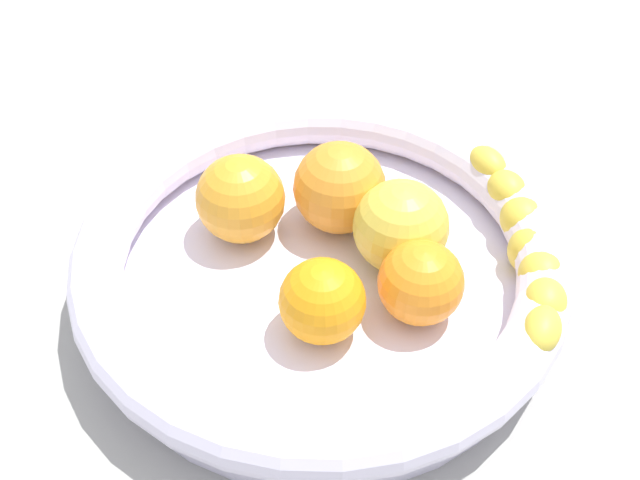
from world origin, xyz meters
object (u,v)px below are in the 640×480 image
fruit_bowl (320,262)px  banana_draped_left (527,244)px  apple_yellow (401,227)px  orange_mid_right (322,301)px  orange_rear (421,283)px  orange_mid_left (339,187)px  orange_front (241,199)px

fruit_bowl → banana_draped_left: bearing=-48.3°
fruit_bowl → apple_yellow: size_ratio=5.12×
orange_mid_right → apple_yellow: 8.20cm
fruit_bowl → orange_rear: size_ratio=6.03×
orange_mid_left → fruit_bowl: bearing=-154.6°
orange_rear → orange_mid_left: bearing=71.2°
orange_front → orange_mid_left: size_ratio=0.95×
orange_front → orange_mid_left: orange_mid_left is taller
banana_draped_left → orange_mid_right: 14.93cm
orange_front → orange_mid_right: (-3.14, -10.36, -0.42)cm
fruit_bowl → orange_mid_left: 5.75cm
fruit_bowl → orange_mid_right: bearing=-137.5°
banana_draped_left → orange_mid_right: orange_mid_right is taller
banana_draped_left → orange_front: orange_front is taller
orange_mid_left → orange_rear: bearing=-108.8°
orange_mid_left → orange_mid_right: size_ratio=1.21×
banana_draped_left → orange_front: (-10.05, 17.34, 0.80)cm
orange_mid_right → orange_front: bearing=73.1°
orange_front → orange_rear: size_ratio=1.14×
apple_yellow → orange_rear: bearing=-127.4°
orange_rear → apple_yellow: apple_yellow is taller
orange_mid_left → orange_rear: 10.06cm
banana_draped_left → orange_rear: bearing=157.9°
banana_draped_left → orange_mid_left: size_ratio=2.25×
orange_rear → orange_front: bearing=98.6°
banana_draped_left → orange_rear: 8.54cm
orange_front → orange_rear: (2.14, -14.13, -0.40)cm
orange_front → orange_mid_left: (5.38, -4.62, 0.15)cm
banana_draped_left → orange_mid_left: orange_mid_left is taller
fruit_bowl → orange_mid_right: 5.55cm
orange_mid_left → orange_rear: orange_mid_left is taller
fruit_bowl → orange_rear: bearing=-78.8°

